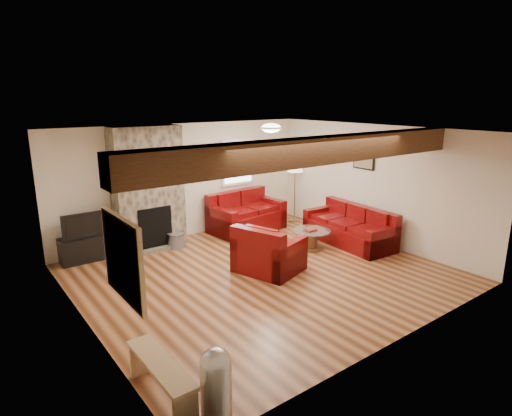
{
  "coord_description": "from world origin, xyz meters",
  "views": [
    {
      "loc": [
        -4.34,
        -5.57,
        3.05
      ],
      "look_at": [
        0.16,
        0.4,
        1.1
      ],
      "focal_mm": 30.0,
      "sensor_mm": 36.0,
      "label": 1
    }
  ],
  "objects": [
    {
      "name": "sofa_three",
      "position": [
        2.48,
        0.2,
        0.4
      ],
      "size": [
        1.02,
        2.11,
        0.79
      ],
      "primitive_type": null,
      "rotation": [
        0.0,
        0.0,
        -1.65
      ],
      "color": "#4A0805",
      "rests_on": "floor"
    },
    {
      "name": "floor_lamp",
      "position": [
        2.69,
        2.15,
        1.32
      ],
      "size": [
        0.39,
        0.39,
        1.54
      ],
      "color": "tan",
      "rests_on": "floor"
    },
    {
      "name": "room",
      "position": [
        0.0,
        0.0,
        1.25
      ],
      "size": [
        8.0,
        8.0,
        8.0
      ],
      "color": "#5A3017",
      "rests_on": "ground"
    },
    {
      "name": "armchair_red",
      "position": [
        0.19,
        0.05,
        0.43
      ],
      "size": [
        1.21,
        1.3,
        0.86
      ],
      "primitive_type": null,
      "rotation": [
        0.0,
        0.0,
        1.88
      ],
      "color": "#4A0805",
      "rests_on": "floor"
    },
    {
      "name": "artwork_back",
      "position": [
        0.15,
        2.71,
        1.7
      ],
      "size": [
        0.42,
        0.06,
        0.52
      ],
      "primitive_type": null,
      "color": "black",
      "rests_on": "room"
    },
    {
      "name": "ceiling_dome",
      "position": [
        0.9,
        0.9,
        2.44
      ],
      "size": [
        0.4,
        0.4,
        0.18
      ],
      "primitive_type": null,
      "color": "white",
      "rests_on": "room"
    },
    {
      "name": "coal_bucket",
      "position": [
        -0.61,
        2.14,
        0.17
      ],
      "size": [
        0.35,
        0.35,
        0.33
      ],
      "primitive_type": null,
      "color": "gray",
      "rests_on": "floor"
    },
    {
      "name": "television",
      "position": [
        -2.3,
        2.53,
        0.72
      ],
      "size": [
        0.84,
        0.11,
        0.48
      ],
      "primitive_type": "imported",
      "color": "black",
      "rests_on": "tv_cabinet"
    },
    {
      "name": "back_window",
      "position": [
        1.35,
        2.71,
        1.55
      ],
      "size": [
        0.9,
        0.08,
        1.1
      ],
      "primitive_type": null,
      "color": "white",
      "rests_on": "room"
    },
    {
      "name": "coffee_table",
      "position": [
        1.59,
        0.43,
        0.2
      ],
      "size": [
        0.81,
        0.81,
        0.42
      ],
      "color": "#4C2B18",
      "rests_on": "floor"
    },
    {
      "name": "pedal_bin",
      "position": [
        -2.52,
        -2.52,
        0.38
      ],
      "size": [
        0.39,
        0.39,
        0.76
      ],
      "primitive_type": null,
      "rotation": [
        0.0,
        0.0,
        -0.35
      ],
      "color": "#B6B6BB",
      "rests_on": "floor"
    },
    {
      "name": "oak_beam",
      "position": [
        0.0,
        -1.25,
        2.31
      ],
      "size": [
        6.0,
        0.36,
        0.38
      ],
      "primitive_type": "cube",
      "color": "#341E0F",
      "rests_on": "room"
    },
    {
      "name": "loveseat",
      "position": [
        1.26,
        2.23,
        0.45
      ],
      "size": [
        1.78,
        1.13,
        0.9
      ],
      "primitive_type": null,
      "rotation": [
        0.0,
        0.0,
        0.09
      ],
      "color": "#4A0805",
      "rests_on": "floor"
    },
    {
      "name": "artwork_right",
      "position": [
        2.96,
        0.3,
        1.75
      ],
      "size": [
        0.06,
        0.55,
        0.42
      ],
      "primitive_type": null,
      "color": "black",
      "rests_on": "room"
    },
    {
      "name": "tv_cabinet",
      "position": [
        -2.3,
        2.53,
        0.24
      ],
      "size": [
        0.96,
        0.38,
        0.48
      ],
      "primitive_type": "cube",
      "color": "black",
      "rests_on": "floor"
    },
    {
      "name": "hatch_window",
      "position": [
        -2.96,
        -1.5,
        1.45
      ],
      "size": [
        0.08,
        1.0,
        0.9
      ],
      "primitive_type": null,
      "color": "tan",
      "rests_on": "room"
    },
    {
      "name": "pine_bench",
      "position": [
        -2.83,
        -1.95,
        0.22
      ],
      "size": [
        0.27,
        1.16,
        0.43
      ],
      "primitive_type": null,
      "color": "tan",
      "rests_on": "floor"
    },
    {
      "name": "chimney_breast",
      "position": [
        -1.0,
        2.49,
        1.22
      ],
      "size": [
        1.4,
        0.67,
        2.5
      ],
      "color": "#3A352C",
      "rests_on": "floor"
    }
  ]
}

